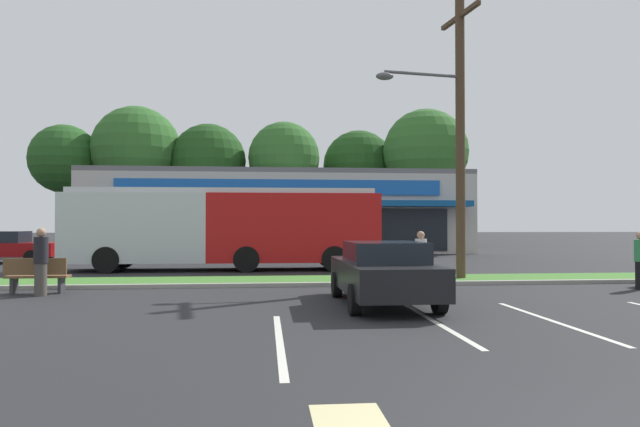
% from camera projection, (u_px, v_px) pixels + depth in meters
% --- Properties ---
extents(grass_median, '(56.00, 2.20, 0.12)m').
position_uv_depth(grass_median, '(358.00, 280.00, 18.16)').
color(grass_median, '#427A2D').
rests_on(grass_median, ground_plane).
extents(curb_lip, '(56.00, 0.24, 0.12)m').
position_uv_depth(curb_lip, '(364.00, 284.00, 16.95)').
color(curb_lip, '#99968C').
rests_on(curb_lip, ground_plane).
extents(parking_stripe_0, '(0.12, 4.80, 0.01)m').
position_uv_depth(parking_stripe_0, '(280.00, 341.00, 8.99)').
color(parking_stripe_0, silver).
rests_on(parking_stripe_0, ground_plane).
extents(parking_stripe_1, '(0.12, 4.80, 0.01)m').
position_uv_depth(parking_stripe_1, '(436.00, 322.00, 10.65)').
color(parking_stripe_1, silver).
rests_on(parking_stripe_1, ground_plane).
extents(parking_stripe_2, '(0.12, 4.80, 0.01)m').
position_uv_depth(parking_stripe_2, '(552.00, 321.00, 10.84)').
color(parking_stripe_2, silver).
rests_on(parking_stripe_2, ground_plane).
extents(storefront_building, '(24.31, 12.86, 5.27)m').
position_uv_depth(storefront_building, '(279.00, 213.00, 39.67)').
color(storefront_building, '#BCB7AD').
rests_on(storefront_building, ground_plane).
extents(tree_far_left, '(5.75, 5.75, 10.18)m').
position_uv_depth(tree_far_left, '(64.00, 159.00, 47.62)').
color(tree_far_left, '#473323').
rests_on(tree_far_left, ground_plane).
extents(tree_left, '(7.52, 7.52, 11.87)m').
position_uv_depth(tree_left, '(136.00, 151.00, 48.38)').
color(tree_left, '#473323').
rests_on(tree_left, ground_plane).
extents(tree_mid_left, '(6.43, 6.43, 10.45)m').
position_uv_depth(tree_mid_left, '(208.00, 162.00, 48.84)').
color(tree_mid_left, '#473323').
rests_on(tree_mid_left, ground_plane).
extents(tree_mid, '(6.11, 6.11, 10.61)m').
position_uv_depth(tree_mid, '(284.00, 158.00, 48.68)').
color(tree_mid, '#473323').
rests_on(tree_mid, ground_plane).
extents(tree_mid_right, '(6.42, 6.42, 10.28)m').
position_uv_depth(tree_mid_right, '(359.00, 166.00, 51.23)').
color(tree_mid_right, '#473323').
rests_on(tree_mid_right, ground_plane).
extents(tree_right, '(7.23, 7.23, 11.62)m').
position_uv_depth(tree_right, '(426.00, 152.00, 48.33)').
color(tree_right, '#473323').
rests_on(tree_right, ground_plane).
extents(utility_pole, '(3.10, 2.39, 9.20)m').
position_uv_depth(utility_pole, '(456.00, 128.00, 18.33)').
color(utility_pole, '#4C3826').
rests_on(utility_pole, ground_plane).
extents(city_bus, '(12.39, 2.83, 3.25)m').
position_uv_depth(city_bus, '(225.00, 226.00, 22.84)').
color(city_bus, '#B71414').
rests_on(city_bus, ground_plane).
extents(bus_stop_bench, '(1.60, 0.45, 0.95)m').
position_uv_depth(bus_stop_bench, '(37.00, 275.00, 15.08)').
color(bus_stop_bench, brown).
rests_on(bus_stop_bench, ground_plane).
extents(car_0, '(4.59, 1.97, 1.51)m').
position_uv_depth(car_0, '(227.00, 245.00, 28.39)').
color(car_0, '#9E998C').
rests_on(car_0, ground_plane).
extents(car_1, '(4.61, 1.97, 1.51)m').
position_uv_depth(car_1, '(6.00, 247.00, 26.98)').
color(car_1, maroon).
rests_on(car_1, ground_plane).
extents(car_2, '(1.98, 4.66, 1.45)m').
position_uv_depth(car_2, '(383.00, 272.00, 12.99)').
color(car_2, black).
rests_on(car_2, ground_plane).
extents(pedestrian_near_bench, '(0.35, 0.35, 1.75)m').
position_uv_depth(pedestrian_near_bench, '(41.00, 262.00, 14.62)').
color(pedestrian_near_bench, '#47423D').
rests_on(pedestrian_near_bench, ground_plane).
extents(pedestrian_by_pole, '(0.33, 0.33, 1.65)m').
position_uv_depth(pedestrian_by_pole, '(421.00, 260.00, 16.08)').
color(pedestrian_by_pole, '#1E2338').
rests_on(pedestrian_by_pole, ground_plane).
extents(pedestrian_mid, '(0.33, 0.33, 1.62)m').
position_uv_depth(pedestrian_mid, '(640.00, 261.00, 16.08)').
color(pedestrian_mid, black).
rests_on(pedestrian_mid, ground_plane).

